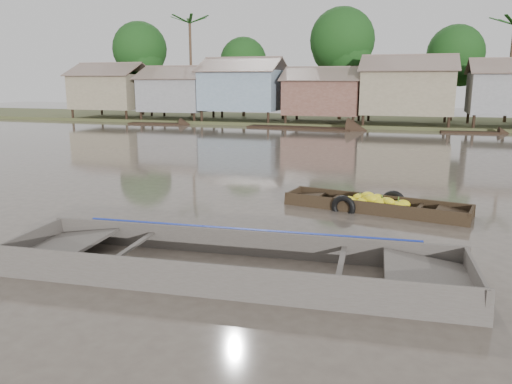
% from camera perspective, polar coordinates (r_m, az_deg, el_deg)
% --- Properties ---
extents(ground, '(120.00, 120.00, 0.00)m').
position_cam_1_polar(ground, '(11.33, 1.10, -5.25)').
color(ground, '#4E453C').
rests_on(ground, ground).
extents(riverbank, '(120.00, 12.47, 10.22)m').
position_cam_1_polar(riverbank, '(42.22, 17.69, 11.49)').
color(riverbank, '#384723').
rests_on(riverbank, ground).
extents(banana_boat, '(5.11, 2.12, 0.71)m').
position_cam_1_polar(banana_boat, '(14.05, 13.26, -1.57)').
color(banana_boat, black).
rests_on(banana_boat, ground).
extents(viewer_boat, '(8.61, 2.77, 0.68)m').
position_cam_1_polar(viewer_boat, '(9.28, -2.70, -8.86)').
color(viewer_boat, '#47413C').
rests_on(viewer_boat, ground).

